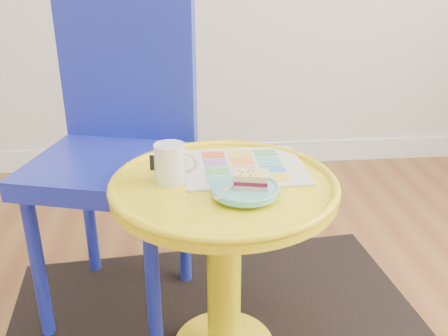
{
  "coord_description": "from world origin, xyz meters",
  "views": [
    {
      "loc": [
        0.07,
        -0.58,
        1.08
      ],
      "look_at": [
        0.18,
        0.56,
        0.59
      ],
      "focal_mm": 40.0,
      "sensor_mm": 36.0,
      "label": 1
    }
  ],
  "objects": [
    {
      "name": "mug",
      "position": [
        0.05,
        0.58,
        0.6
      ],
      "size": [
        0.11,
        0.08,
        0.1
      ],
      "rotation": [
        0.0,
        0.0,
        -0.21
      ],
      "color": "silver",
      "rests_on": "side_table"
    },
    {
      "name": "fork",
      "position": [
        0.19,
        0.48,
        0.58
      ],
      "size": [
        0.08,
        0.13,
        0.0
      ],
      "rotation": [
        0.0,
        0.0,
        -0.51
      ],
      "color": "silver",
      "rests_on": "plate"
    },
    {
      "name": "chair",
      "position": [
        -0.11,
        0.88,
        0.57
      ],
      "size": [
        0.54,
        0.54,
        0.98
      ],
      "rotation": [
        0.0,
        0.0,
        -0.28
      ],
      "color": "#1925A8",
      "rests_on": "ground"
    },
    {
      "name": "newspaper",
      "position": [
        0.25,
        0.65,
        0.55
      ],
      "size": [
        0.33,
        0.28,
        0.01
      ],
      "primitive_type": "cube",
      "rotation": [
        0.0,
        0.0,
        0.02
      ],
      "color": "silver",
      "rests_on": "side_table"
    },
    {
      "name": "side_table",
      "position": [
        0.18,
        0.56,
        0.4
      ],
      "size": [
        0.58,
        0.58,
        0.55
      ],
      "color": "yellow",
      "rests_on": "ground"
    },
    {
      "name": "cake_slice",
      "position": [
        0.24,
        0.48,
        0.59
      ],
      "size": [
        0.09,
        0.07,
        0.04
      ],
      "rotation": [
        0.0,
        0.0,
        -0.22
      ],
      "color": "#D3BC8C",
      "rests_on": "plate"
    },
    {
      "name": "plate",
      "position": [
        0.23,
        0.48,
        0.57
      ],
      "size": [
        0.16,
        0.16,
        0.02
      ],
      "color": "#5ABFBF",
      "rests_on": "newspaper"
    }
  ]
}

